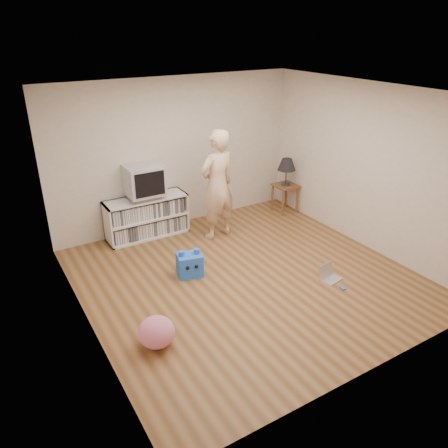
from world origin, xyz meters
name	(u,v)px	position (x,y,z in m)	size (l,w,h in m)	color
ground	(246,277)	(0.00, 0.00, 0.00)	(4.50, 4.50, 0.00)	brown
walls	(248,194)	(0.00, 0.00, 1.30)	(4.52, 4.52, 2.60)	silver
ceiling	(250,93)	(0.00, 0.00, 2.60)	(4.50, 4.50, 0.01)	white
media_unit	(147,217)	(-0.70, 2.04, 0.35)	(1.40, 0.45, 0.70)	white
dvd_deck	(145,196)	(-0.70, 2.02, 0.73)	(0.45, 0.35, 0.07)	gray
crt_tv	(144,180)	(-0.70, 2.02, 1.02)	(0.60, 0.53, 0.50)	#B4B4B9
side_table	(285,191)	(1.99, 1.65, 0.42)	(0.42, 0.42, 0.55)	brown
table_lamp	(287,165)	(1.99, 1.65, 0.94)	(0.34, 0.34, 0.52)	#333333
person	(217,185)	(0.33, 1.38, 0.93)	(0.68, 0.45, 1.87)	beige
laptop	(328,275)	(1.00, -0.65, 0.06)	(0.34, 0.29, 0.21)	silver
playing_cards	(343,288)	(0.99, -0.95, 0.01)	(0.07, 0.09, 0.02)	#4266B1
plush_blue	(190,264)	(-0.67, 0.47, 0.17)	(0.41, 0.36, 0.41)	blue
plush_pink	(157,332)	(-1.69, -0.71, 0.18)	(0.42, 0.42, 0.36)	pink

